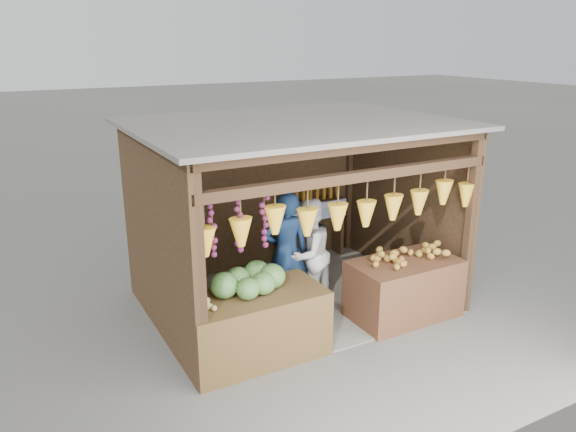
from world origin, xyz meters
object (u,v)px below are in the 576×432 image
object	(u,v)px
counter_right	(404,289)
man_standing	(286,253)
counter_left	(254,326)
woman_standing	(308,254)
vendor_seated	(168,268)

from	to	relation	value
counter_right	man_standing	xyz separation A→B (m)	(-1.36, 0.91, 0.47)
counter_left	man_standing	distance (m)	1.35
man_standing	woman_standing	xyz separation A→B (m)	(0.36, 0.00, -0.08)
woman_standing	vendor_seated	world-z (taller)	woman_standing
man_standing	woman_standing	distance (m)	0.37
counter_right	vendor_seated	xyz separation A→B (m)	(-2.93, 1.27, 0.43)
counter_left	counter_right	world-z (taller)	counter_left
man_standing	vendor_seated	xyz separation A→B (m)	(-1.57, 0.36, -0.04)
counter_left	man_standing	world-z (taller)	man_standing
counter_left	vendor_seated	bearing A→B (deg)	117.74
counter_left	counter_right	bearing A→B (deg)	-0.81
counter_right	counter_left	bearing A→B (deg)	179.19
woman_standing	vendor_seated	bearing A→B (deg)	-34.93
counter_right	woman_standing	world-z (taller)	woman_standing
counter_left	woman_standing	world-z (taller)	woman_standing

